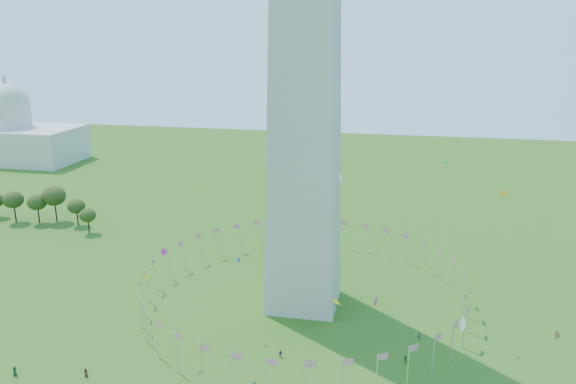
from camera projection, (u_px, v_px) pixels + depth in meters
The scene contains 4 objects.
flag_ring at pixel (304, 287), 141.37m from camera, with size 80.24×80.24×9.00m.
capitol_building at pixel (9, 118), 293.46m from camera, with size 70.00×35.00×46.00m, color beige, non-canonical shape.
kites_aloft at pixel (363, 282), 109.69m from camera, with size 109.59×79.02×34.95m.
tree_line_west at pixel (26, 208), 200.62m from camera, with size 55.20×15.70×12.99m.
Camera 1 is at (22.05, -77.48, 66.43)m, focal length 35.00 mm.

